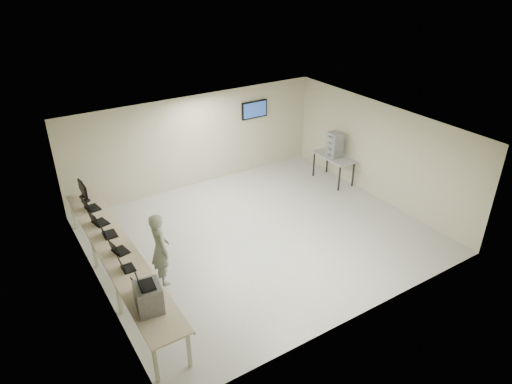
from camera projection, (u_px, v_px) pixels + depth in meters
room at (260, 185)px, 11.07m from camera, size 8.01×7.01×2.81m
workbench at (117, 252)px, 9.59m from camera, size 0.76×6.00×0.90m
equipment_box at (149, 297)px, 7.84m from camera, size 0.50×0.55×0.52m
laptop_on_box at (143, 283)px, 7.66m from camera, size 0.33×0.38×0.28m
laptop_0 at (142, 290)px, 8.28m from camera, size 0.35×0.41×0.31m
laptop_1 at (125, 267)px, 8.91m from camera, size 0.27×0.33×0.25m
laptop_2 at (118, 249)px, 9.42m from camera, size 0.36×0.41×0.29m
laptop_3 at (107, 233)px, 9.97m from camera, size 0.32×0.39×0.30m
laptop_4 at (98, 221)px, 10.40m from camera, size 0.40×0.44×0.31m
laptop_5 at (90, 206)px, 10.99m from camera, size 0.39×0.44×0.31m
monitor_near at (84, 191)px, 11.26m from camera, size 0.22×0.48×0.48m
monitor_far at (81, 188)px, 11.48m from camera, size 0.19×0.43×0.42m
soldier at (160, 249)px, 9.67m from camera, size 0.43×0.63×1.68m
side_table at (334, 158)px, 14.05m from camera, size 0.66×1.41×0.84m
storage_bins at (335, 145)px, 13.82m from camera, size 0.36×0.41×0.77m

